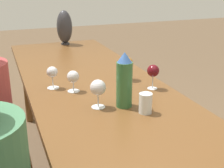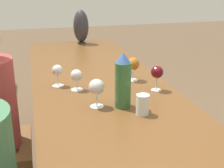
{
  "view_description": "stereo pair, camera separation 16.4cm",
  "coord_description": "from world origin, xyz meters",
  "px_view_note": "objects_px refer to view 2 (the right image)",
  "views": [
    {
      "loc": [
        -1.57,
        0.55,
        1.41
      ],
      "look_at": [
        -0.12,
        0.0,
        0.86
      ],
      "focal_mm": 50.0,
      "sensor_mm": 36.0,
      "label": 1
    },
    {
      "loc": [
        -1.62,
        0.39,
        1.41
      ],
      "look_at": [
        -0.12,
        0.0,
        0.86
      ],
      "focal_mm": 50.0,
      "sensor_mm": 36.0,
      "label": 2
    }
  ],
  "objects_px": {
    "wine_glass_3": "(57,71)",
    "wine_glass_4": "(97,88)",
    "water_tumbler": "(143,105)",
    "vase": "(81,26)",
    "wine_glass_6": "(157,73)",
    "wine_glass_0": "(133,64)",
    "wine_glass_5": "(77,76)",
    "water_bottle": "(123,81)"
  },
  "relations": [
    {
      "from": "wine_glass_0",
      "to": "wine_glass_5",
      "type": "xyz_separation_m",
      "value": [
        -0.08,
        0.37,
        -0.02
      ]
    },
    {
      "from": "wine_glass_5",
      "to": "water_bottle",
      "type": "bearing_deg",
      "value": -147.68
    },
    {
      "from": "wine_glass_4",
      "to": "wine_glass_0",
      "type": "bearing_deg",
      "value": -41.35
    },
    {
      "from": "water_tumbler",
      "to": "wine_glass_3",
      "type": "height_order",
      "value": "wine_glass_3"
    },
    {
      "from": "water_tumbler",
      "to": "wine_glass_6",
      "type": "distance_m",
      "value": 0.35
    },
    {
      "from": "vase",
      "to": "wine_glass_4",
      "type": "xyz_separation_m",
      "value": [
        -1.54,
        0.18,
        -0.06
      ]
    },
    {
      "from": "wine_glass_0",
      "to": "wine_glass_4",
      "type": "xyz_separation_m",
      "value": [
        -0.35,
        0.31,
        -0.0
      ]
    },
    {
      "from": "water_bottle",
      "to": "wine_glass_4",
      "type": "bearing_deg",
      "value": 75.56
    },
    {
      "from": "water_bottle",
      "to": "wine_glass_5",
      "type": "xyz_separation_m",
      "value": [
        0.3,
        0.19,
        -0.05
      ]
    },
    {
      "from": "wine_glass_0",
      "to": "wine_glass_6",
      "type": "distance_m",
      "value": 0.22
    },
    {
      "from": "vase",
      "to": "wine_glass_3",
      "type": "bearing_deg",
      "value": 163.85
    },
    {
      "from": "vase",
      "to": "wine_glass_5",
      "type": "distance_m",
      "value": 1.29
    },
    {
      "from": "wine_glass_3",
      "to": "wine_glass_5",
      "type": "relative_size",
      "value": 1.07
    },
    {
      "from": "water_bottle",
      "to": "wine_glass_6",
      "type": "distance_m",
      "value": 0.32
    },
    {
      "from": "wine_glass_4",
      "to": "wine_glass_6",
      "type": "relative_size",
      "value": 1.0
    },
    {
      "from": "wine_glass_3",
      "to": "wine_glass_6",
      "type": "bearing_deg",
      "value": -111.82
    },
    {
      "from": "vase",
      "to": "wine_glass_4",
      "type": "height_order",
      "value": "vase"
    },
    {
      "from": "wine_glass_6",
      "to": "wine_glass_3",
      "type": "bearing_deg",
      "value": 68.18
    },
    {
      "from": "wine_glass_6",
      "to": "water_bottle",
      "type": "bearing_deg",
      "value": 124.54
    },
    {
      "from": "water_bottle",
      "to": "wine_glass_6",
      "type": "bearing_deg",
      "value": -55.46
    },
    {
      "from": "wine_glass_4",
      "to": "wine_glass_5",
      "type": "bearing_deg",
      "value": 12.96
    },
    {
      "from": "water_tumbler",
      "to": "wine_glass_0",
      "type": "height_order",
      "value": "wine_glass_0"
    },
    {
      "from": "wine_glass_0",
      "to": "wine_glass_4",
      "type": "bearing_deg",
      "value": 138.65
    },
    {
      "from": "wine_glass_4",
      "to": "water_tumbler",
      "type": "bearing_deg",
      "value": -126.6
    },
    {
      "from": "water_tumbler",
      "to": "wine_glass_0",
      "type": "bearing_deg",
      "value": -12.99
    },
    {
      "from": "water_tumbler",
      "to": "wine_glass_4",
      "type": "xyz_separation_m",
      "value": [
        0.15,
        0.2,
        0.05
      ]
    },
    {
      "from": "wine_glass_3",
      "to": "vase",
      "type": "bearing_deg",
      "value": -16.15
    },
    {
      "from": "wine_glass_5",
      "to": "wine_glass_3",
      "type": "bearing_deg",
      "value": 46.3
    },
    {
      "from": "wine_glass_5",
      "to": "wine_glass_4",
      "type": "bearing_deg",
      "value": -167.04
    },
    {
      "from": "vase",
      "to": "wine_glass_3",
      "type": "xyz_separation_m",
      "value": [
        -1.17,
        0.34,
        -0.07
      ]
    },
    {
      "from": "wine_glass_0",
      "to": "wine_glass_3",
      "type": "relative_size",
      "value": 1.12
    },
    {
      "from": "vase",
      "to": "wine_glass_5",
      "type": "xyz_separation_m",
      "value": [
        -1.27,
        0.24,
        -0.08
      ]
    },
    {
      "from": "vase",
      "to": "wine_glass_6",
      "type": "height_order",
      "value": "vase"
    },
    {
      "from": "vase",
      "to": "wine_glass_6",
      "type": "bearing_deg",
      "value": -171.27
    },
    {
      "from": "wine_glass_3",
      "to": "wine_glass_4",
      "type": "distance_m",
      "value": 0.4
    },
    {
      "from": "wine_glass_3",
      "to": "wine_glass_6",
      "type": "xyz_separation_m",
      "value": [
        -0.22,
        -0.55,
        0.01
      ]
    },
    {
      "from": "wine_glass_4",
      "to": "wine_glass_6",
      "type": "distance_m",
      "value": 0.42
    },
    {
      "from": "wine_glass_3",
      "to": "wine_glass_4",
      "type": "height_order",
      "value": "wine_glass_4"
    },
    {
      "from": "wine_glass_4",
      "to": "wine_glass_5",
      "type": "height_order",
      "value": "wine_glass_4"
    },
    {
      "from": "wine_glass_3",
      "to": "wine_glass_4",
      "type": "xyz_separation_m",
      "value": [
        -0.37,
        -0.16,
        0.01
      ]
    },
    {
      "from": "wine_glass_5",
      "to": "vase",
      "type": "bearing_deg",
      "value": -10.61
    },
    {
      "from": "water_tumbler",
      "to": "wine_glass_3",
      "type": "relative_size",
      "value": 0.76
    }
  ]
}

